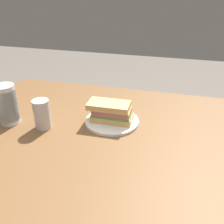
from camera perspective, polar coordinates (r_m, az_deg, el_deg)
dining_table at (r=0.97m, az=0.51°, el=-12.22°), size 1.42×1.08×0.77m
paper_plate at (r=1.06m, az=-0.00°, el=-2.11°), size 0.23×0.23×0.01m
sandwich at (r=1.03m, az=-0.23°, el=0.11°), size 0.18×0.10×0.08m
plastic_cup_stack at (r=1.11m, az=-22.80°, el=1.58°), size 0.08×0.08×0.17m
soda_can_silver at (r=1.03m, az=-15.64°, el=-0.51°), size 0.07×0.07×0.12m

